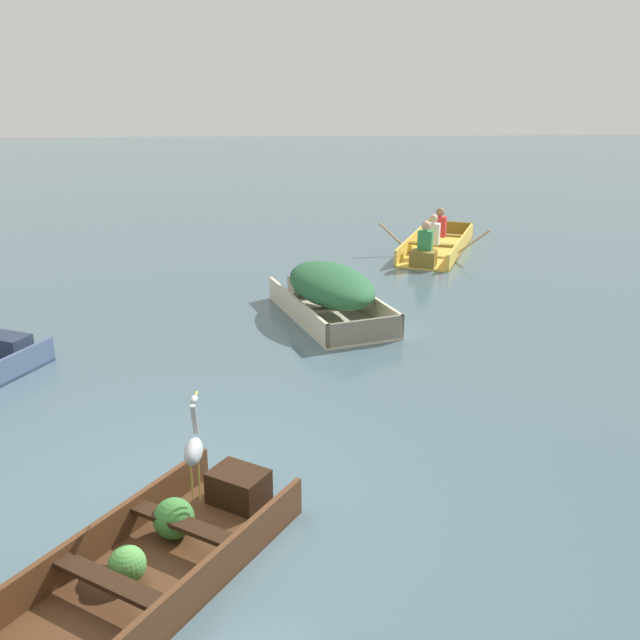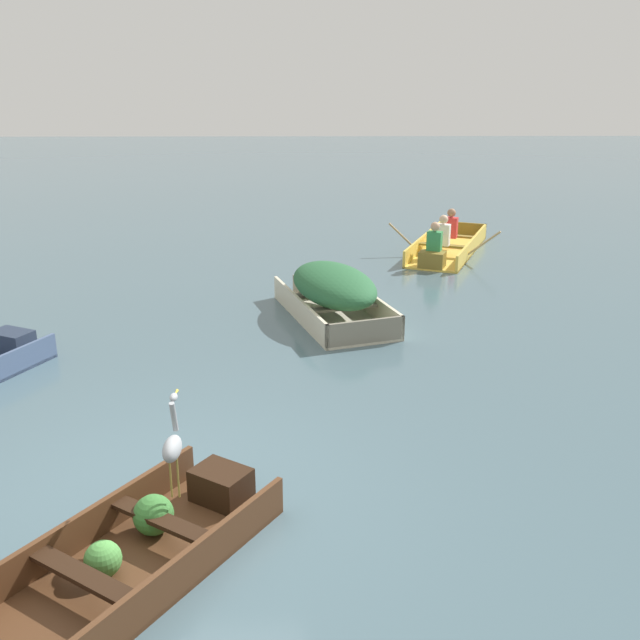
{
  "view_description": "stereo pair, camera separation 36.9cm",
  "coord_description": "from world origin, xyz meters",
  "views": [
    {
      "loc": [
        0.97,
        -5.47,
        3.6
      ],
      "look_at": [
        1.49,
        3.94,
        0.35
      ],
      "focal_mm": 40.0,
      "sensor_mm": 36.0,
      "label": 1
    },
    {
      "loc": [
        1.33,
        -5.48,
        3.6
      ],
      "look_at": [
        1.49,
        3.94,
        0.35
      ],
      "focal_mm": 40.0,
      "sensor_mm": 36.0,
      "label": 2
    }
  ],
  "objects": [
    {
      "name": "rowboat_yellow_with_crew",
      "position": [
        4.22,
        9.16,
        0.2
      ],
      "size": [
        2.45,
        3.5,
        0.91
      ],
      "color": "#E5BC47",
      "rests_on": "ground"
    },
    {
      "name": "skiff_cream_near_moored",
      "position": [
        1.71,
        5.1,
        0.46
      ],
      "size": [
        1.94,
        2.87,
        0.81
      ],
      "color": "beige",
      "rests_on": "ground"
    },
    {
      "name": "dinghy_dark_varnish_foreground",
      "position": [
        0.0,
        -0.83,
        0.13
      ],
      "size": [
        2.32,
        2.77,
        0.38
      ],
      "color": "#4C2D19",
      "rests_on": "ground"
    },
    {
      "name": "heron_on_dinghy",
      "position": [
        0.25,
        -0.48,
        0.84
      ],
      "size": [
        0.16,
        0.45,
        0.84
      ],
      "color": "olive",
      "rests_on": "dinghy_dark_varnish_foreground"
    },
    {
      "name": "ground_plane",
      "position": [
        0.0,
        0.0,
        0.0
      ],
      "size": [
        80.0,
        80.0,
        0.0
      ],
      "primitive_type": "plane",
      "color": "#47606B"
    }
  ]
}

